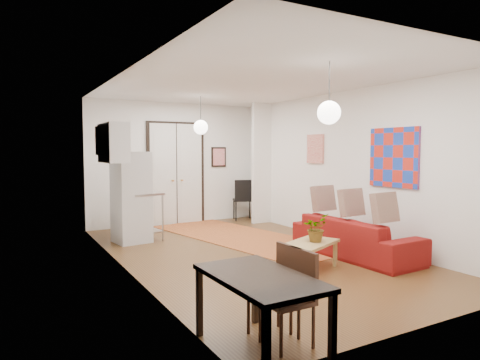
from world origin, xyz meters
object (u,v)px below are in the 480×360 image
dining_table (260,284)px  dining_chair_near (269,283)px  sofa (355,237)px  dining_chair_far (281,289)px  coffee_table (310,246)px  kitchen_counter (137,208)px  black_side_chair (241,196)px  fridge (131,197)px

dining_table → dining_chair_near: dining_chair_near is taller
sofa → dining_table: 3.83m
dining_chair_near → dining_chair_far: 0.21m
dining_table → dining_chair_far: dining_chair_far is taller
coffee_table → sofa: bearing=13.4°
coffee_table → dining_chair_near: 2.31m
coffee_table → dining_chair_far: dining_chair_far is taller
kitchen_counter → dining_chair_far: size_ratio=1.52×
kitchen_counter → dining_table: kitchen_counter is taller
dining_chair_near → dining_chair_far: same height
sofa → dining_chair_far: bearing=122.9°
black_side_chair → coffee_table: bearing=94.2°
kitchen_counter → dining_chair_near: size_ratio=1.52×
dining_table → black_side_chair: size_ratio=1.22×
dining_chair_far → black_side_chair: (3.14, 6.32, 0.11)m
fridge → dining_table: size_ratio=1.39×
dining_table → black_side_chair: bearing=61.9°
kitchen_counter → black_side_chair: size_ratio=1.26×
black_side_chair → kitchen_counter: bearing=40.3°
sofa → dining_chair_near: (-2.90, -1.81, 0.17)m
fridge → dining_chair_near: size_ratio=2.03×
dining_table → dining_chair_near: (0.29, 0.30, -0.12)m
coffee_table → dining_chair_far: 2.46m
black_side_chair → dining_table: bearing=83.2°
dining_chair_near → dining_chair_far: bearing=-0.5°
coffee_table → fridge: bearing=118.9°
black_side_chair → fridge: bearing=44.4°
sofa → black_side_chair: (0.24, 4.29, 0.28)m
dining_chair_near → black_side_chair: (3.14, 6.10, 0.11)m
dining_chair_far → black_side_chair: bearing=153.1°
fridge → dining_chair_near: fridge is taller
sofa → black_side_chair: size_ratio=2.17×
kitchen_counter → dining_table: (-0.45, -5.38, -0.00)m
kitchen_counter → fridge: size_ratio=0.75×
kitchen_counter → sofa: bearing=-58.1°
kitchen_counter → dining_table: bearing=-102.8°
sofa → dining_chair_near: dining_chair_near is taller
fridge → black_side_chair: size_ratio=1.69×
fridge → coffee_table: bearing=-69.1°
kitchen_counter → dining_table: 5.40m
sofa → black_side_chair: bearing=-5.1°
sofa → dining_chair_near: bearing=120.0°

